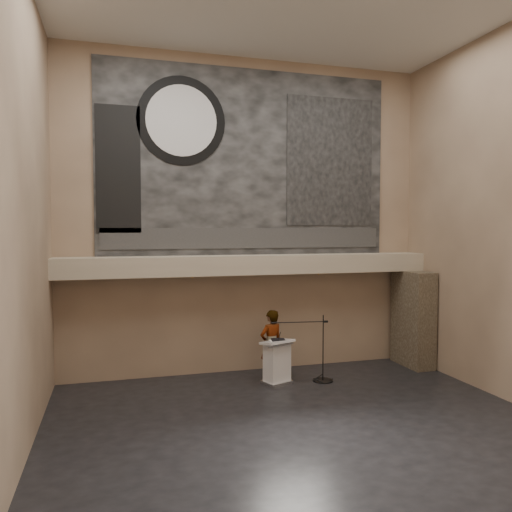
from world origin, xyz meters
name	(u,v)px	position (x,y,z in m)	size (l,w,h in m)	color
floor	(300,423)	(0.00, 0.00, 0.00)	(10.00, 10.00, 0.00)	black
wall_back	(248,216)	(0.00, 4.00, 4.25)	(10.00, 0.02, 8.50)	#7C644E
wall_front	(423,198)	(0.00, -4.00, 4.25)	(10.00, 0.02, 8.50)	#7C644E
wall_left	(23,208)	(-5.00, 0.00, 4.25)	(0.02, 8.00, 8.50)	#7C644E
wall_right	(510,213)	(5.00, 0.00, 4.25)	(0.02, 8.00, 8.50)	#7C644E
soffit	(252,265)	(0.00, 3.60, 2.95)	(10.00, 0.80, 0.50)	tan
sprinkler_left	(192,277)	(-1.60, 3.55, 2.67)	(0.04, 0.04, 0.06)	#B2893D
sprinkler_right	(319,274)	(1.90, 3.55, 2.67)	(0.04, 0.04, 0.06)	#B2893D
banner	(248,162)	(0.00, 3.97, 5.70)	(8.00, 0.05, 5.00)	black
banner_text_strip	(249,238)	(0.00, 3.93, 3.65)	(7.76, 0.02, 0.55)	#2A2A2A
banner_clock_rim	(181,121)	(-1.80, 3.93, 6.70)	(2.30, 2.30, 0.02)	black
banner_clock_face	(182,121)	(-1.80, 3.91, 6.70)	(1.84, 1.84, 0.02)	silver
banner_building_print	(330,162)	(2.40, 3.93, 5.80)	(2.60, 0.02, 3.60)	black
banner_brick_print	(118,169)	(-3.40, 3.93, 5.40)	(1.10, 0.02, 3.20)	black
stone_pier	(413,318)	(4.65, 3.15, 1.35)	(0.60, 1.40, 2.70)	#3D3225
lectern	(277,362)	(0.37, 2.59, 0.55)	(0.90, 0.77, 1.14)	silver
binder	(278,340)	(0.40, 2.58, 1.12)	(0.33, 0.26, 0.04)	black
papers	(275,341)	(0.30, 2.53, 1.10)	(0.23, 0.32, 0.01)	white
speaker_person	(271,345)	(0.35, 3.00, 0.91)	(0.66, 0.43, 1.81)	white
mic_stand	(321,371)	(1.53, 2.49, 0.27)	(1.60, 0.52, 1.71)	black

